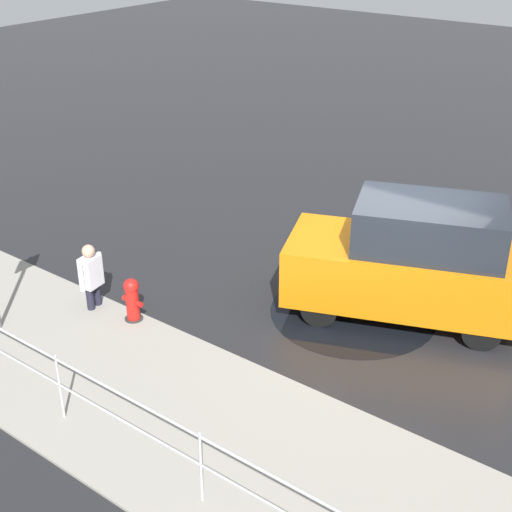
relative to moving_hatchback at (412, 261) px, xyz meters
name	(u,v)px	position (x,y,z in m)	size (l,w,h in m)	color
ground_plane	(382,310)	(0.37, 0.14, -1.03)	(60.00, 60.00, 0.00)	black
kerb_strip	(230,444)	(0.37, 4.34, -1.01)	(24.00, 3.20, 0.04)	gray
moving_hatchback	(412,261)	(0.00, 0.00, 0.00)	(4.25, 3.01, 2.06)	orange
fire_hydrant	(132,300)	(3.56, 2.95, -0.63)	(0.42, 0.31, 0.80)	red
pedestrian	(91,274)	(4.39, 3.07, -0.34)	(0.29, 0.57, 1.22)	silver
metal_railing	(200,455)	(0.03, 5.29, -0.29)	(9.96, 0.04, 1.05)	#B7BABF
puddle_patch	(353,312)	(0.75, 0.49, -1.02)	(2.84, 2.84, 0.01)	black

